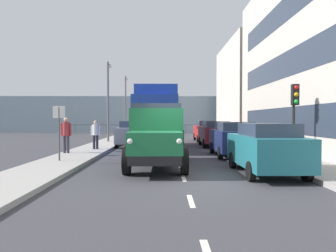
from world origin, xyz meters
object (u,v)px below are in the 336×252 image
Objects in this scene: car_maroon_kerbside_2 at (215,133)px; pedestrian_near_railing at (66,132)px; car_grey_oppositeside_0 at (132,133)px; lamp_post_far at (126,100)px; lamp_post_promenade at (108,94)px; car_red_kerbside_3 at (206,131)px; truck_vintage_green at (157,137)px; street_sign at (59,123)px; traffic_light_near at (295,105)px; pedestrian_couple_b at (96,132)px; car_navy_kerbside_1 at (233,138)px; lorry_cargo_blue at (157,116)px; car_teal_kerbside_near at (266,148)px.

car_maroon_kerbside_2 is 9.98m from pedestrian_near_railing.
car_maroon_kerbside_2 is 5.64m from car_grey_oppositeside_0.
lamp_post_far is (7.62, -12.36, 3.02)m from car_maroon_kerbside_2.
car_maroon_kerbside_2 is 14.83m from lamp_post_far.
car_red_kerbside_3 is at bearing -165.50° from lamp_post_promenade.
truck_vintage_green reaches higher than street_sign.
street_sign is (0.16, 20.59, -2.23)m from lamp_post_far.
traffic_light_near reaches higher than pedestrian_near_railing.
pedestrian_couple_b is (3.65, -6.06, -0.08)m from truck_vintage_green.
car_navy_kerbside_1 is 8.41m from pedestrian_near_railing.
street_sign is at bearing 60.27° from lorry_cargo_blue.
lamp_post_far is at bearing -67.04° from car_navy_kerbside_1.
lorry_cargo_blue is 2.56× the size of traffic_light_near.
car_teal_kerbside_near is 9.91m from pedestrian_near_railing.
lorry_cargo_blue is 1.90× the size of car_grey_oppositeside_0.
pedestrian_couple_b is (3.43, 1.87, -0.97)m from lorry_cargo_blue.
lamp_post_far reaches higher than pedestrian_couple_b.
car_grey_oppositeside_0 is at bearing -62.04° from car_teal_kerbside_near.
lorry_cargo_blue reaches higher than car_grey_oppositeside_0.
truck_vintage_green is 1.31× the size of car_grey_oppositeside_0.
traffic_light_near reaches higher than car_red_kerbside_3.
street_sign is at bearing 59.24° from car_red_kerbside_3.
pedestrian_couple_b is 6.77m from lamp_post_promenade.
traffic_light_near reaches higher than truck_vintage_green.
car_red_kerbside_3 is at bearing -90.00° from car_navy_kerbside_1.
traffic_light_near is (-5.87, -1.62, 1.29)m from truck_vintage_green.
lamp_post_promenade is at bearing -20.04° from car_maroon_kerbside_2.
lamp_post_far reaches higher than car_red_kerbside_3.
lamp_post_far reaches higher than car_teal_kerbside_near.
car_red_kerbside_3 is (-3.93, -6.34, -1.18)m from lorry_cargo_blue.
pedestrian_near_railing is at bearing 85.52° from lamp_post_promenade.
lamp_post_far is at bearing -75.10° from lorry_cargo_blue.
car_teal_kerbside_near is at bearing 162.86° from street_sign.
pedestrian_near_railing is 2.96m from street_sign.
pedestrian_near_railing is 1.10× the size of pedestrian_couple_b.
street_sign reaches higher than car_maroon_kerbside_2.
lamp_post_far reaches higher than pedestrian_near_railing.
pedestrian_near_railing is 2.27m from pedestrian_couple_b.
car_maroon_kerbside_2 is 2.48× the size of pedestrian_couple_b.
car_maroon_kerbside_2 is at bearing -90.00° from car_teal_kerbside_near.
lorry_cargo_blue is 4.58× the size of pedestrian_near_railing.
lamp_post_promenade is at bearing -86.43° from pedestrian_couple_b.
lorry_cargo_blue is 4.03m from pedestrian_couple_b.
car_grey_oppositeside_0 is at bearing 99.09° from lamp_post_far.
traffic_light_near is at bearing 115.84° from lamp_post_far.
car_navy_kerbside_1 is at bearing 135.05° from car_grey_oppositeside_0.
street_sign is at bearing 89.56° from lamp_post_far.
car_teal_kerbside_near is at bearing 52.74° from traffic_light_near.
car_navy_kerbside_1 is at bearing 133.60° from lorry_cargo_blue.
car_red_kerbside_3 is 2.50× the size of pedestrian_near_railing.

